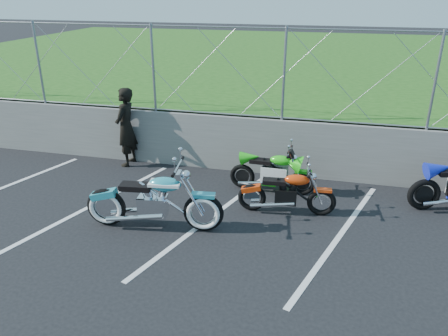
% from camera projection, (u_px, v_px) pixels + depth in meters
% --- Properties ---
extents(ground, '(90.00, 90.00, 0.00)m').
position_uv_depth(ground, '(192.00, 248.00, 7.31)').
color(ground, black).
rests_on(ground, ground).
extents(retaining_wall, '(30.00, 0.22, 1.30)m').
position_uv_depth(retaining_wall, '(238.00, 144.00, 10.19)').
color(retaining_wall, '#61615D').
rests_on(retaining_wall, ground).
extents(grass_field, '(30.00, 20.00, 1.30)m').
position_uv_depth(grass_field, '(287.00, 69.00, 19.13)').
color(grass_field, '#204E14').
rests_on(grass_field, ground).
extents(chain_link_fence, '(28.00, 0.03, 2.00)m').
position_uv_depth(chain_link_fence, '(238.00, 73.00, 9.55)').
color(chain_link_fence, gray).
rests_on(chain_link_fence, retaining_wall).
extents(parking_lines, '(18.29, 4.31, 0.01)m').
position_uv_depth(parking_lines, '(272.00, 227.00, 7.93)').
color(parking_lines, silver).
rests_on(parking_lines, ground).
extents(cruiser_turquoise, '(2.50, 0.79, 1.24)m').
position_uv_depth(cruiser_turquoise, '(156.00, 203.00, 7.74)').
color(cruiser_turquoise, black).
rests_on(cruiser_turquoise, ground).
extents(naked_orange, '(1.87, 0.63, 0.93)m').
position_uv_depth(naked_orange, '(288.00, 194.00, 8.29)').
color(naked_orange, black).
rests_on(naked_orange, ground).
extents(sportbike_green, '(1.83, 0.65, 0.95)m').
position_uv_depth(sportbike_green, '(273.00, 174.00, 9.17)').
color(sportbike_green, black).
rests_on(sportbike_green, ground).
extents(person_standing, '(0.45, 0.69, 1.89)m').
position_uv_depth(person_standing, '(126.00, 127.00, 10.37)').
color(person_standing, black).
rests_on(person_standing, ground).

